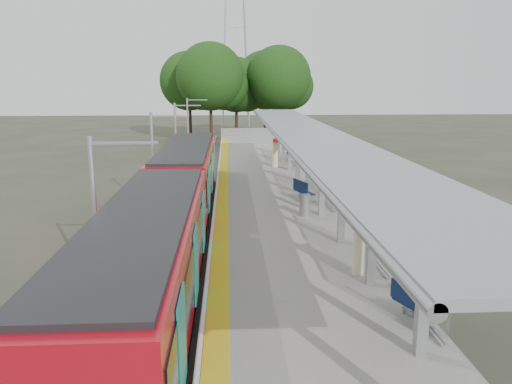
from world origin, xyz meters
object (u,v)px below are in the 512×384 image
(info_pillar_far, at_px, (276,155))
(bench_far, at_px, (291,154))
(train, at_px, (174,204))
(litter_bin, at_px, (305,205))
(bench_near, at_px, (414,304))
(info_pillar_near, at_px, (359,252))
(bench_mid, at_px, (303,190))

(info_pillar_far, bearing_deg, bench_far, 69.09)
(train, bearing_deg, litter_bin, 16.64)
(info_pillar_far, bearing_deg, litter_bin, -83.66)
(train, height_order, bench_far, train)
(bench_near, bearing_deg, info_pillar_near, 77.28)
(train, xyz_separation_m, info_pillar_far, (5.63, 15.14, -0.17))
(bench_far, bearing_deg, info_pillar_far, -128.62)
(info_pillar_far, bearing_deg, train, -104.40)
(litter_bin, bearing_deg, info_pillar_far, 90.35)
(bench_mid, xyz_separation_m, info_pillar_near, (0.29, -10.03, 0.17))
(train, bearing_deg, bench_mid, 37.84)
(bench_near, xyz_separation_m, info_pillar_near, (-0.57, 3.28, 0.22))
(train, bearing_deg, bench_far, 68.51)
(train, relative_size, info_pillar_far, 13.56)
(info_pillar_far, relative_size, litter_bin, 2.03)
(info_pillar_near, bearing_deg, bench_mid, 74.19)
(train, height_order, bench_near, train)
(bench_near, xyz_separation_m, litter_bin, (-1.20, 10.31, 0.00))
(bench_mid, distance_m, litter_bin, 3.01)
(bench_near, xyz_separation_m, bench_mid, (-0.86, 13.30, 0.05))
(train, height_order, info_pillar_near, train)
(litter_bin, bearing_deg, bench_near, -83.39)
(bench_far, bearing_deg, litter_bin, -106.63)
(train, relative_size, bench_mid, 17.23)
(train, relative_size, bench_far, 19.78)
(train, xyz_separation_m, bench_far, (7.12, 18.08, -0.57))
(bench_mid, height_order, litter_bin, bench_mid)
(bench_mid, bearing_deg, bench_near, -105.87)
(bench_near, bearing_deg, train, 106.16)
(bench_far, bearing_deg, bench_mid, -106.29)
(bench_mid, xyz_separation_m, info_pillar_far, (-0.42, 10.44, 0.33))
(info_pillar_far, xyz_separation_m, litter_bin, (0.08, -13.44, -0.38))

